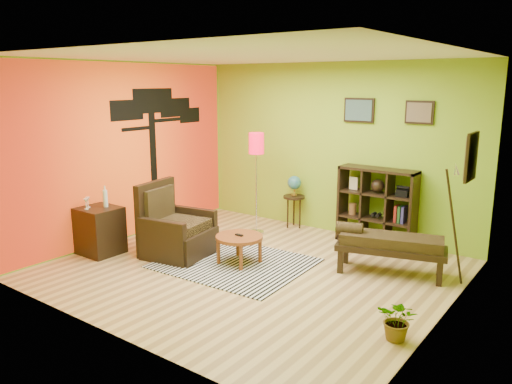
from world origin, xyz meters
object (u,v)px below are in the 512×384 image
Objects in this scene: armchair at (175,233)px; potted_plant at (398,324)px; bench at (388,243)px; floor_lamp at (256,153)px; side_cabinet at (100,230)px; globe_table at (294,189)px; cube_shelf at (377,207)px; coffee_table at (239,240)px.

armchair reaches higher than potted_plant.
bench is at bearing 21.93° from armchair.
floor_lamp is 2.67m from bench.
potted_plant is at bearing -32.30° from floor_lamp.
side_cabinet is at bearing -146.28° from armchair.
globe_table is at bearing 137.05° from potted_plant.
potted_plant is at bearing -42.95° from globe_table.
side_cabinet is 0.84× the size of cube_shelf.
cube_shelf reaches higher than globe_table.
cube_shelf reaches higher than side_cabinet.
bench is at bearing -27.07° from globe_table.
floor_lamp is 1.00m from globe_table.
armchair is at bearing -102.45° from floor_lamp.
floor_lamp is 2.10m from cube_shelf.
cube_shelf is at bearing 119.70° from bench.
cube_shelf is (1.53, -0.02, -0.09)m from globe_table.
armchair is 0.72× the size of bench.
side_cabinet is at bearing -120.32° from floor_lamp.
globe_table is at bearing 64.54° from floor_lamp.
bench is (2.46, -0.43, -0.95)m from floor_lamp.
side_cabinet reaches higher than potted_plant.
coffee_table reaches higher than potted_plant.
potted_plant is (4.49, 0.13, -0.18)m from side_cabinet.
armchair is 2.48× the size of potted_plant.
side_cabinet reaches higher than coffee_table.
floor_lamp reaches higher than armchair.
cube_shelf reaches higher than coffee_table.
coffee_table is at bearing -121.51° from cube_shelf.
armchair is 2.35m from globe_table.
globe_table is (0.32, 0.67, -0.67)m from floor_lamp.
side_cabinet is at bearing -154.90° from bench.
bench is at bearing 115.46° from potted_plant.
globe_table is 0.61× the size of bench.
bench is (2.80, 1.13, 0.09)m from armchair.
bench is (0.61, -1.07, -0.19)m from cube_shelf.
potted_plant is at bearing -64.54° from bench.
armchair reaches higher than side_cabinet.
floor_lamp is 1.40× the size of cube_shelf.
cube_shelf is 2.79× the size of potted_plant.
floor_lamp reaches higher than coffee_table.
floor_lamp is (-0.66, 1.29, 1.02)m from coffee_table.
globe_table is (0.66, 2.22, 0.37)m from armchair.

